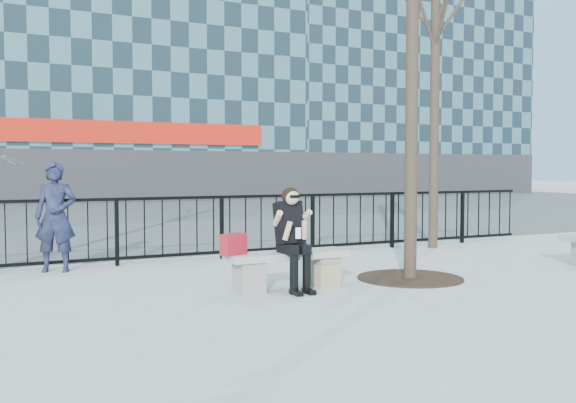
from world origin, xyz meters
name	(u,v)px	position (x,y,z in m)	size (l,w,h in m)	color
ground	(288,289)	(0.00, 0.00, 0.00)	(120.00, 120.00, 0.00)	#A4A59F
street_surface	(93,214)	(0.00, 15.00, 0.00)	(60.00, 23.00, 0.01)	#474747
railing	(211,228)	(0.00, 3.00, 0.55)	(14.00, 0.06, 1.10)	black
building_right	(381,31)	(20.00, 27.00, 10.30)	(16.20, 10.20, 20.60)	slate
tree_grate	(410,278)	(1.90, -0.10, 0.01)	(1.50, 1.50, 0.02)	black
bench_main	(288,266)	(0.00, 0.00, 0.30)	(1.65, 0.46, 0.49)	slate
seated_woman	(293,239)	(0.00, -0.16, 0.67)	(0.50, 0.64, 1.34)	black
handbag	(234,244)	(-0.75, 0.02, 0.62)	(0.33, 0.15, 0.27)	maroon
shopping_bag	(328,276)	(0.48, -0.22, 0.16)	(0.34, 0.12, 0.32)	#BEB186
standing_man	(56,217)	(-2.55, 2.80, 0.84)	(0.61, 0.40, 1.68)	black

